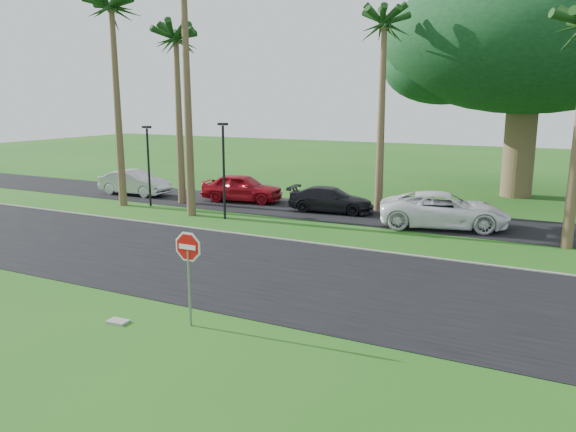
# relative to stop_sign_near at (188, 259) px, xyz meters

# --- Properties ---
(ground) EXTENTS (120.00, 120.00, 0.00)m
(ground) POSITION_rel_stop_sign_near_xyz_m (-0.50, 3.00, -1.77)
(ground) COLOR #1A5415
(ground) RESTS_ON ground
(road) EXTENTS (120.00, 8.00, 0.02)m
(road) POSITION_rel_stop_sign_near_xyz_m (-0.50, 5.00, -1.76)
(road) COLOR black
(road) RESTS_ON ground
(parking_strip) EXTENTS (120.00, 5.00, 0.02)m
(parking_strip) POSITION_rel_stop_sign_near_xyz_m (-0.50, 15.50, -1.76)
(parking_strip) COLOR black
(parking_strip) RESTS_ON ground
(curb) EXTENTS (120.00, 0.12, 0.06)m
(curb) POSITION_rel_stop_sign_near_xyz_m (-0.50, 9.05, -1.74)
(curb) COLOR gray
(curb) RESTS_ON ground
(stop_sign_near) EXTENTS (1.05, 0.07, 2.62)m
(stop_sign_near) POSITION_rel_stop_sign_near_xyz_m (0.00, 0.00, 0.00)
(stop_sign_near) COLOR gray
(stop_sign_near) RESTS_ON ground
(palm_left_far) EXTENTS (5.00, 5.00, 11.50)m
(palm_left_far) POSITION_rel_stop_sign_near_xyz_m (-13.50, 12.00, 8.36)
(palm_left_far) COLOR brown
(palm_left_far) RESTS_ON ground
(palm_left_mid) EXTENTS (5.00, 5.00, 10.00)m
(palm_left_mid) POSITION_rel_stop_sign_near_xyz_m (-11.00, 14.00, 6.90)
(palm_left_mid) COLOR brown
(palm_left_mid) RESTS_ON ground
(palm_center) EXTENTS (5.00, 5.00, 10.50)m
(palm_center) POSITION_rel_stop_sign_near_xyz_m (-0.50, 17.00, 7.39)
(palm_center) COLOR brown
(palm_center) RESTS_ON ground
(canopy_tree) EXTENTS (16.50, 16.50, 13.12)m
(canopy_tree) POSITION_rel_stop_sign_near_xyz_m (5.50, 25.00, 7.17)
(canopy_tree) COLOR brown
(canopy_tree) RESTS_ON ground
(streetlight_left) EXTENTS (0.45, 0.25, 4.34)m
(streetlight_left) POSITION_rel_stop_sign_near_xyz_m (-12.00, 12.50, 0.72)
(streetlight_left) COLOR black
(streetlight_left) RESTS_ON ground
(streetlight_right) EXTENTS (0.45, 0.25, 4.64)m
(streetlight_right) POSITION_rel_stop_sign_near_xyz_m (-6.50, 11.50, 0.88)
(streetlight_right) COLOR black
(streetlight_right) RESTS_ON ground
(car_silver) EXTENTS (4.55, 1.71, 1.49)m
(car_silver) POSITION_rel_stop_sign_near_xyz_m (-15.26, 14.92, -1.03)
(car_silver) COLOR #ADB0B5
(car_silver) RESTS_ON ground
(car_red) EXTENTS (4.85, 2.59, 1.57)m
(car_red) POSITION_rel_stop_sign_near_xyz_m (-8.22, 15.93, -0.99)
(car_red) COLOR #9F0D18
(car_red) RESTS_ON ground
(car_dark) EXTENTS (4.57, 2.24, 1.28)m
(car_dark) POSITION_rel_stop_sign_near_xyz_m (-2.56, 15.44, -1.14)
(car_dark) COLOR black
(car_dark) RESTS_ON ground
(car_minivan) EXTENTS (6.19, 3.95, 1.59)m
(car_minivan) POSITION_rel_stop_sign_near_xyz_m (3.41, 14.43, -0.98)
(car_minivan) COLOR white
(car_minivan) RESTS_ON ground
(utility_slab) EXTENTS (0.57, 0.38, 0.06)m
(utility_slab) POSITION_rel_stop_sign_near_xyz_m (-1.82, -0.72, -1.74)
(utility_slab) COLOR gray
(utility_slab) RESTS_ON ground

